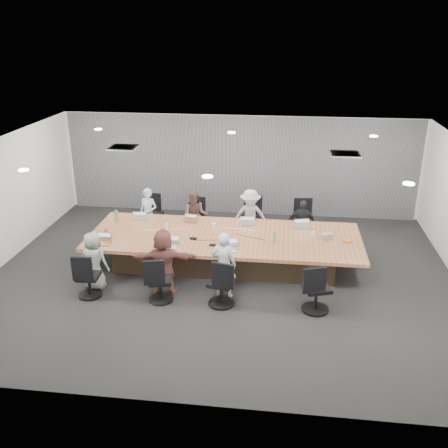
# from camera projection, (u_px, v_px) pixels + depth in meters

# --- Properties ---
(floor) EXTENTS (10.00, 8.00, 0.00)m
(floor) POSITION_uv_depth(u_px,v_px,m) (222.00, 275.00, 10.88)
(floor) COLOR #252526
(floor) RESTS_ON ground
(ceiling) EXTENTS (10.00, 8.00, 0.00)m
(ceiling) POSITION_uv_depth(u_px,v_px,m) (222.00, 149.00, 9.84)
(ceiling) COLOR white
(ceiling) RESTS_ON wall_back
(wall_back) EXTENTS (10.00, 0.00, 2.80)m
(wall_back) POSITION_uv_depth(u_px,v_px,m) (240.00, 165.00, 14.04)
(wall_back) COLOR silver
(wall_back) RESTS_ON ground
(wall_front) EXTENTS (10.00, 0.00, 2.80)m
(wall_front) POSITION_uv_depth(u_px,v_px,m) (184.00, 321.00, 6.68)
(wall_front) COLOR silver
(wall_front) RESTS_ON ground
(curtain) EXTENTS (9.80, 0.04, 2.80)m
(curtain) POSITION_uv_depth(u_px,v_px,m) (239.00, 166.00, 13.97)
(curtain) COLOR slate
(curtain) RESTS_ON ground
(conference_table) EXTENTS (6.00, 2.20, 0.74)m
(conference_table) POSITION_uv_depth(u_px,v_px,m) (225.00, 249.00, 11.19)
(conference_table) COLOR #3C2D1E
(conference_table) RESTS_ON ground
(chair_0) EXTENTS (0.61, 0.61, 0.81)m
(chair_0) POSITION_uv_depth(u_px,v_px,m) (152.00, 218.00, 13.00)
(chair_0) COLOR black
(chair_0) RESTS_ON ground
(chair_1) EXTENTS (0.56, 0.56, 0.73)m
(chair_1) POSITION_uv_depth(u_px,v_px,m) (198.00, 221.00, 12.88)
(chair_1) COLOR black
(chair_1) RESTS_ON ground
(chair_2) EXTENTS (0.66, 0.66, 0.88)m
(chair_2) POSITION_uv_depth(u_px,v_px,m) (251.00, 221.00, 12.69)
(chair_2) COLOR black
(chair_2) RESTS_ON ground
(chair_3) EXTENTS (0.66, 0.66, 0.86)m
(chair_3) POSITION_uv_depth(u_px,v_px,m) (301.00, 224.00, 12.55)
(chair_3) COLOR black
(chair_3) RESTS_ON ground
(chair_4) EXTENTS (0.53, 0.53, 0.74)m
(chair_4) POSITION_uv_depth(u_px,v_px,m) (89.00, 280.00, 9.93)
(chair_4) COLOR black
(chair_4) RESTS_ON ground
(chair_5) EXTENTS (0.61, 0.61, 0.75)m
(chair_5) POSITION_uv_depth(u_px,v_px,m) (160.00, 284.00, 9.76)
(chair_5) COLOR black
(chair_5) RESTS_ON ground
(chair_6) EXTENTS (0.65, 0.65, 0.79)m
(chair_6) POSITION_uv_depth(u_px,v_px,m) (221.00, 286.00, 9.61)
(chair_6) COLOR black
(chair_6) RESTS_ON ground
(chair_7) EXTENTS (0.69, 0.69, 0.81)m
(chair_7) POSITION_uv_depth(u_px,v_px,m) (316.00, 292.00, 9.40)
(chair_7) COLOR black
(chair_7) RESTS_ON ground
(person_0) EXTENTS (0.53, 0.41, 1.30)m
(person_0) POSITION_uv_depth(u_px,v_px,m) (148.00, 214.00, 12.59)
(person_0) COLOR #ABCADA
(person_0) RESTS_ON ground
(laptop_0) EXTENTS (0.34, 0.25, 0.02)m
(laptop_0) POSITION_uv_depth(u_px,v_px,m) (142.00, 218.00, 12.04)
(laptop_0) COLOR #B2B2B7
(laptop_0) RESTS_ON conference_table
(person_1) EXTENTS (0.65, 0.52, 1.30)m
(person_1) POSITION_uv_depth(u_px,v_px,m) (195.00, 216.00, 12.45)
(person_1) COLOR brown
(person_1) RESTS_ON ground
(laptop_1) EXTENTS (0.35, 0.27, 0.02)m
(laptop_1) POSITION_uv_depth(u_px,v_px,m) (191.00, 220.00, 11.90)
(laptop_1) COLOR #8C6647
(laptop_1) RESTS_ON conference_table
(person_2) EXTENTS (0.94, 0.60, 1.38)m
(person_2) POSITION_uv_depth(u_px,v_px,m) (250.00, 217.00, 12.28)
(person_2) COLOR #A2A2A2
(person_2) RESTS_ON ground
(laptop_2) EXTENTS (0.35, 0.26, 0.02)m
(laptop_2) POSITION_uv_depth(u_px,v_px,m) (248.00, 223.00, 11.75)
(laptop_2) COLOR #B2B2B7
(laptop_2) RESTS_ON conference_table
(person_3) EXTENTS (0.70, 0.32, 1.17)m
(person_3) POSITION_uv_depth(u_px,v_px,m) (302.00, 223.00, 12.17)
(person_3) COLOR black
(person_3) RESTS_ON ground
(laptop_3) EXTENTS (0.38, 0.29, 0.02)m
(laptop_3) POSITION_uv_depth(u_px,v_px,m) (303.00, 225.00, 11.60)
(laptop_3) COLOR #B2B2B7
(laptop_3) RESTS_ON conference_table
(person_4) EXTENTS (0.67, 0.50, 1.24)m
(person_4) POSITION_uv_depth(u_px,v_px,m) (94.00, 261.00, 10.16)
(person_4) COLOR gray
(person_4) RESTS_ON ground
(laptop_4) EXTENTS (0.32, 0.22, 0.02)m
(laptop_4) POSITION_uv_depth(u_px,v_px,m) (103.00, 244.00, 10.62)
(laptop_4) COLOR #8C6647
(laptop_4) RESTS_ON conference_table
(person_5) EXTENTS (1.31, 0.55, 1.38)m
(person_5) POSITION_uv_depth(u_px,v_px,m) (164.00, 261.00, 9.97)
(person_5) COLOR brown
(person_5) RESTS_ON ground
(laptop_5) EXTENTS (0.32, 0.26, 0.02)m
(laptop_5) POSITION_uv_depth(u_px,v_px,m) (170.00, 247.00, 10.45)
(laptop_5) COLOR #B2B2B7
(laptop_5) RESTS_ON conference_table
(person_6) EXTENTS (0.54, 0.39, 1.37)m
(person_6) POSITION_uv_depth(u_px,v_px,m) (224.00, 265.00, 9.83)
(person_6) COLOR #ACB0C2
(person_6) RESTS_ON ground
(laptop_6) EXTENTS (0.41, 0.33, 0.02)m
(laptop_6) POSITION_uv_depth(u_px,v_px,m) (227.00, 250.00, 10.31)
(laptop_6) COLOR #B2B2B7
(laptop_6) RESTS_ON conference_table
(bottle_green_left) EXTENTS (0.09, 0.09, 0.28)m
(bottle_green_left) POSITION_uv_depth(u_px,v_px,m) (116.00, 216.00, 11.80)
(bottle_green_left) COLOR #4A8E45
(bottle_green_left) RESTS_ON conference_table
(bottle_green_right) EXTENTS (0.09, 0.09, 0.24)m
(bottle_green_right) POSITION_uv_depth(u_px,v_px,m) (274.00, 237.00, 10.69)
(bottle_green_right) COLOR #4A8E45
(bottle_green_right) RESTS_ON conference_table
(bottle_clear) EXTENTS (0.08, 0.08, 0.22)m
(bottle_clear) POSITION_uv_depth(u_px,v_px,m) (167.00, 228.00, 11.16)
(bottle_clear) COLOR silver
(bottle_clear) RESTS_ON conference_table
(cup_white_far) EXTENTS (0.11, 0.11, 0.11)m
(cup_white_far) POSITION_uv_depth(u_px,v_px,m) (214.00, 225.00, 11.47)
(cup_white_far) COLOR white
(cup_white_far) RESTS_ON conference_table
(cup_white_near) EXTENTS (0.11, 0.11, 0.10)m
(cup_white_near) POSITION_uv_depth(u_px,v_px,m) (313.00, 234.00, 10.99)
(cup_white_near) COLOR white
(cup_white_near) RESTS_ON conference_table
(mug_brown) EXTENTS (0.11, 0.11, 0.10)m
(mug_brown) POSITION_uv_depth(u_px,v_px,m) (106.00, 232.00, 11.13)
(mug_brown) COLOR brown
(mug_brown) RESTS_ON conference_table
(mic_left) EXTENTS (0.15, 0.11, 0.03)m
(mic_left) POSITION_uv_depth(u_px,v_px,m) (193.00, 238.00, 10.87)
(mic_left) COLOR black
(mic_left) RESTS_ON conference_table
(mic_right) EXTENTS (0.15, 0.11, 0.03)m
(mic_right) POSITION_uv_depth(u_px,v_px,m) (227.00, 238.00, 10.89)
(mic_right) COLOR black
(mic_right) RESTS_ON conference_table
(stapler) EXTENTS (0.15, 0.05, 0.05)m
(stapler) POSITION_uv_depth(u_px,v_px,m) (213.00, 245.00, 10.52)
(stapler) COLOR black
(stapler) RESTS_ON conference_table
(canvas_bag) EXTENTS (0.28, 0.24, 0.13)m
(canvas_bag) POSITION_uv_depth(u_px,v_px,m) (327.00, 236.00, 10.86)
(canvas_bag) COLOR tan
(canvas_bag) RESTS_ON conference_table
(snack_packet) EXTENTS (0.22, 0.19, 0.04)m
(snack_packet) POSITION_uv_depth(u_px,v_px,m) (346.00, 241.00, 10.72)
(snack_packet) COLOR orange
(snack_packet) RESTS_ON conference_table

